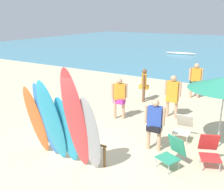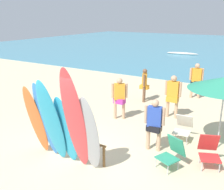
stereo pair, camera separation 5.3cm
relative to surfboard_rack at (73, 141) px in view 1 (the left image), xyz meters
The scene contains 17 objects.
ground 14.01m from the surfboard_rack, 90.00° to the left, with size 60.00×60.00×0.00m, color beige.
surfboard_rack is the anchor object (origin of this frame).
surfboard_orange_0 1.14m from the surfboard_rack, 153.18° to the right, with size 0.53×0.08×2.14m, color orange.
surfboard_blue_1 0.94m from the surfboard_rack, 140.02° to the right, with size 0.48×0.08×2.28m, color #337AD1.
surfboard_teal_2 0.94m from the surfboard_rack, 105.17° to the right, with size 0.56×0.08×2.48m, color #289EC6.
surfboard_teal_3 0.67m from the surfboard_rack, 70.94° to the right, with size 0.57×0.06×2.00m, color #289EC6.
surfboard_red_4 1.18m from the surfboard_rack, 43.44° to the right, with size 0.57×0.08×2.81m, color #D13D42.
surfboard_grey_5 1.11m from the surfboard_rack, 24.50° to the right, with size 0.53×0.06×2.11m, color #999EA3.
beachgoer_strolling 7.36m from the surfboard_rack, 77.81° to the left, with size 0.61×0.34×1.67m.
beachgoer_photographing 5.51m from the surfboard_rack, 93.40° to the left, with size 0.39×0.55×1.51m.
beachgoer_near_rack 3.11m from the surfboard_rack, 94.81° to the left, with size 0.54×0.38×1.60m.
beachgoer_midbeach 2.36m from the surfboard_rack, 39.81° to the left, with size 0.58×0.27×1.56m.
beachgoer_by_water 4.48m from the surfboard_rack, 71.52° to the left, with size 0.63×0.27×1.67m.
beach_chair_red 2.70m from the surfboard_rack, 19.81° to the left, with size 0.72×0.80×0.83m.
beach_chair_blue 3.52m from the surfboard_rack, 49.04° to the left, with size 0.55×0.78×0.79m.
beach_chair_striped 3.66m from the surfboard_rack, 24.42° to the left, with size 0.71×0.79×0.83m.
distant_boat 21.20m from the surfboard_rack, 98.56° to the left, with size 3.13×0.80×0.25m.
Camera 1 is at (4.22, -4.97, 3.80)m, focal length 41.36 mm.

